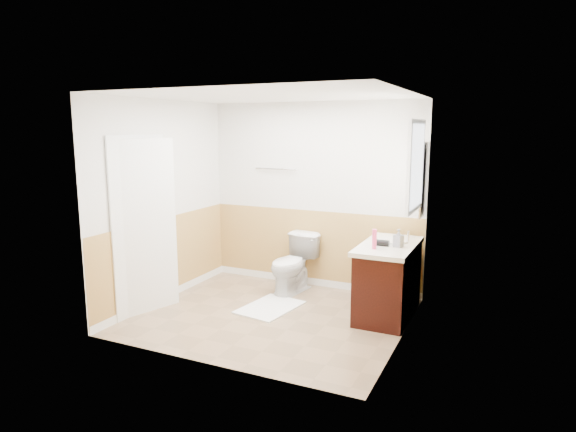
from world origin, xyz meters
The scene contains 32 objects.
floor centered at (0.00, 0.00, 0.00)m, with size 3.00×3.00×0.00m, color #8C7051.
ceiling centered at (0.00, 0.00, 2.50)m, with size 3.00×3.00×0.00m, color white.
wall_back centered at (0.00, 1.30, 1.25)m, with size 3.00×3.00×0.00m, color silver.
wall_front centered at (0.00, -1.30, 1.25)m, with size 3.00×3.00×0.00m, color silver.
wall_left centered at (-1.50, 0.00, 1.25)m, with size 3.00×3.00×0.00m, color silver.
wall_right centered at (1.50, 0.00, 1.25)m, with size 3.00×3.00×0.00m, color silver.
wainscot_back centered at (0.00, 1.29, 0.50)m, with size 3.00×3.00×0.00m, color tan.
wainscot_front centered at (0.00, -1.29, 0.50)m, with size 3.00×3.00×0.00m, color tan.
wainscot_left centered at (-1.49, 0.00, 0.50)m, with size 2.60×2.60×0.00m, color tan.
wainscot_right centered at (1.49, 0.00, 0.50)m, with size 2.60×2.60×0.00m, color tan.
toilet centered at (-0.13, 0.89, 0.38)m, with size 0.43×0.75×0.77m, color white.
bath_mat centered at (-0.13, 0.23, 0.01)m, with size 0.55×0.80×0.02m, color white.
vanity_cabinet centered at (1.21, 0.60, 0.40)m, with size 0.55×1.10×0.80m, color black.
vanity_knob_left centered at (0.91, 0.50, 0.55)m, with size 0.03×0.03×0.03m, color silver.
vanity_knob_right centered at (0.91, 0.70, 0.55)m, with size 0.03×0.03×0.03m, color silver.
countertop centered at (1.20, 0.60, 0.83)m, with size 0.60×1.15×0.05m, color white.
sink_basin centered at (1.21, 0.75, 0.86)m, with size 0.36×0.36×0.02m, color silver.
faucet centered at (1.39, 0.75, 0.92)m, with size 0.02×0.02×0.14m, color silver.
lotion_bottle centered at (1.11, 0.31, 0.96)m, with size 0.05×0.05×0.22m, color #EB3C70.
soap_dispenser centered at (1.33, 0.51, 0.95)m, with size 0.09×0.09×0.20m, color gray.
hair_dryer_body centered at (1.16, 0.49, 0.89)m, with size 0.07×0.07×0.14m, color black.
hair_dryer_handle centered at (1.13, 0.54, 0.86)m, with size 0.03×0.03×0.07m, color black.
mirror_panel centered at (1.48, 1.10, 1.55)m, with size 0.02×0.35×0.90m, color silver.
window_frame centered at (1.47, 0.59, 1.75)m, with size 0.04×0.80×1.00m, color white.
window_glass centered at (1.49, 0.59, 1.75)m, with size 0.01×0.70×0.90m, color white.
door centered at (-1.40, -0.45, 1.02)m, with size 0.05×0.80×2.04m, color white.
door_frame centered at (-1.48, -0.45, 1.03)m, with size 0.02×0.92×2.10m, color white.
door_knob centered at (-1.34, -0.12, 0.95)m, with size 0.06×0.06×0.06m, color silver.
towel_bar centered at (-0.55, 1.25, 1.60)m, with size 0.02×0.02×0.62m, color silver.
tp_holder_bar centered at (-0.10, 1.23, 0.70)m, with size 0.02×0.02×0.14m, color silver.
tp_roll centered at (-0.10, 1.23, 0.70)m, with size 0.11×0.11×0.10m, color white.
tp_sheet centered at (-0.10, 1.23, 0.59)m, with size 0.10×0.01×0.16m, color white.
Camera 1 is at (2.46, -4.87, 2.15)m, focal length 30.87 mm.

